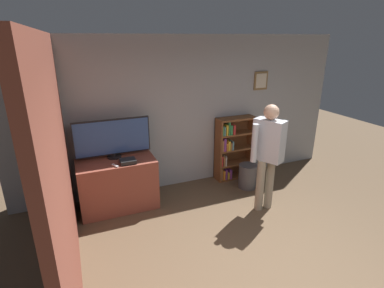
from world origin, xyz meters
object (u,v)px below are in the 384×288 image
Objects in this scene: waste_bin at (248,176)px; television at (113,138)px; bookshelf at (231,149)px; game_console at (128,161)px; person at (268,149)px.

television is at bearing 171.44° from waste_bin.
television is at bearing -176.56° from bookshelf.
game_console is at bearing 178.62° from waste_bin.
person is (2.01, -0.77, 0.18)m from game_console.
waste_bin is (2.16, -0.05, -0.63)m from game_console.
game_console is 0.14× the size of person.
television is at bearing -142.53° from person.
bookshelf is 0.71× the size of person.
bookshelf is 1.28m from person.
person reaches higher than game_console.
game_console is 2.13m from bookshelf.
person is 3.86× the size of waste_bin.
game_console is (0.16, -0.30, -0.30)m from television.
television reaches higher than game_console.
game_console is at bearing -137.31° from person.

